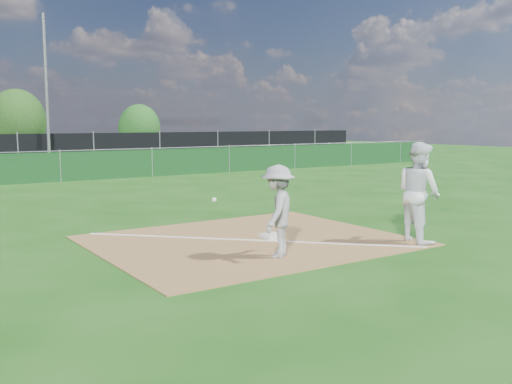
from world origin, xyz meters
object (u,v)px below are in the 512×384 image
Objects in this scene: play_at_first at (278,211)px; light_pole at (47,91)px; tree_mid at (17,121)px; tree_right at (139,128)px; first_base at (272,236)px; runner at (419,192)px; car_right at (65,151)px.

light_pole is at bearing 85.42° from play_at_first.
tree_mid reaches higher than tree_right.
tree_right reaches higher than first_base.
runner is at bearing -103.24° from tree_right.
runner is 34.51m from tree_right.
tree_right is at bearing 72.19° from first_base.
light_pole is 6.42m from car_right.
first_base is 0.10× the size of tree_right.
first_base is 26.97m from car_right.
first_base is at bearing -93.12° from tree_mid.
tree_mid is 1.26× the size of tree_right.
light_pole is at bearing -132.83° from tree_right.
runner reaches higher than car_right.
first_base is 1.83m from play_at_first.
light_pole is 23.87m from runner.
light_pole is at bearing 87.41° from first_base.
tree_mid reaches higher than first_base.
runner is 28.67m from car_right.
tree_right reaches higher than car_right.
tree_right reaches higher than play_at_first.
runner is 35.79m from tree_mid.
tree_right is (10.19, 31.70, 1.88)m from first_base.
car_right is at bearing 9.44° from runner.
tree_right is at bearing -78.76° from car_right.
first_base is at bearing -107.81° from tree_right.
tree_mid is (1.85, 33.88, 2.39)m from first_base.
play_at_first reaches higher than car_right.
light_pole is 12.24m from tree_mid.
runner is at bearing 154.36° from car_right.
runner reaches higher than first_base.
first_base is 0.08× the size of tree_mid.
tree_right is (8.34, -2.18, -0.51)m from tree_mid.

